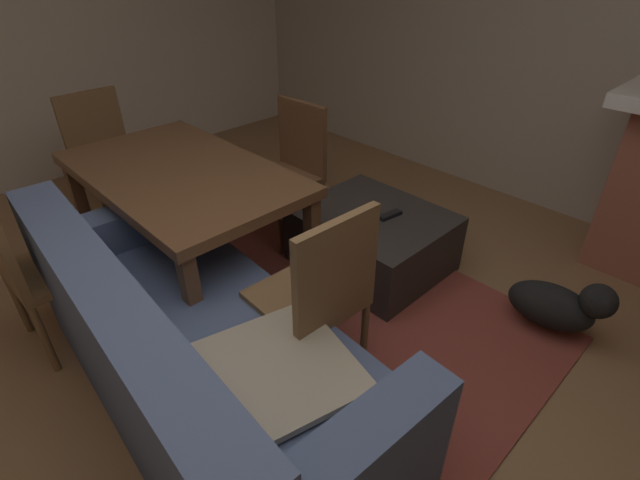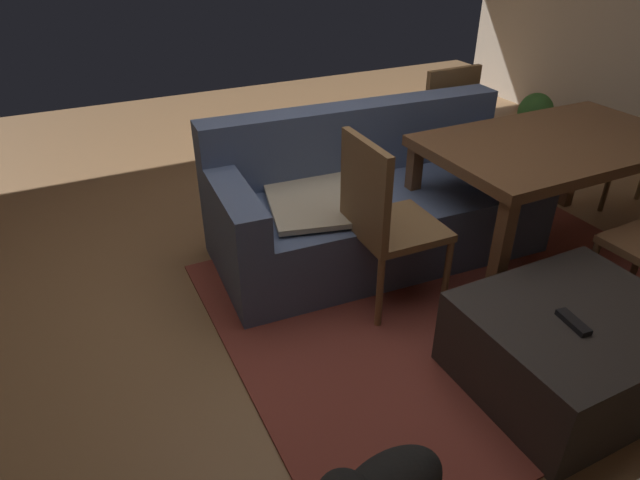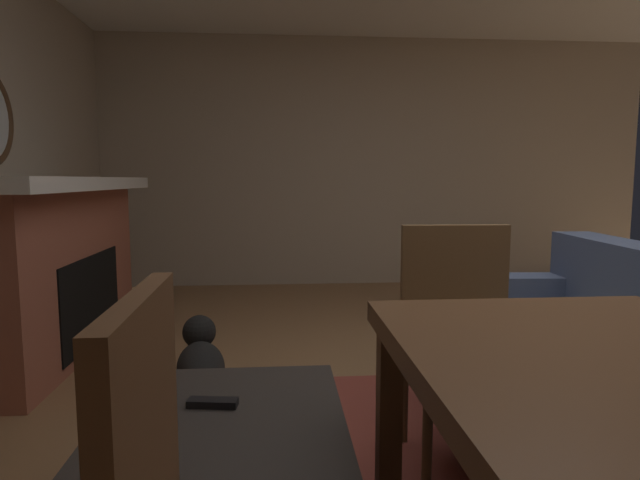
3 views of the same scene
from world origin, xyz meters
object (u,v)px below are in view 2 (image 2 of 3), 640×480
object	(u,v)px
couch	(372,203)
ottoman_coffee_table	(571,348)
tv_remote	(573,322)
dining_chair_north	(458,131)
dining_table	(555,153)
dining_chair_west	(382,215)
potted_plant	(535,116)

from	to	relation	value
couch	ottoman_coffee_table	bearing A→B (deg)	-82.71
tv_remote	dining_chair_north	bearing A→B (deg)	73.29
tv_remote	dining_table	xyz separation A→B (m)	(0.80, 0.93, 0.25)
dining_chair_west	dining_table	bearing A→B (deg)	-0.17
tv_remote	dining_chair_north	world-z (taller)	dining_chair_north
ottoman_coffee_table	dining_table	world-z (taller)	dining_table
couch	potted_plant	world-z (taller)	couch
tv_remote	dining_chair_west	bearing A→B (deg)	117.55
dining_table	couch	bearing A→B (deg)	150.54
tv_remote	couch	bearing A→B (deg)	101.08
ottoman_coffee_table	dining_chair_north	distance (m)	1.89
dining_table	potted_plant	world-z (taller)	dining_table
ottoman_coffee_table	dining_chair_north	xyz separation A→B (m)	(0.71, 1.72, 0.33)
dining_table	dining_chair_west	xyz separation A→B (m)	(-1.14, 0.00, -0.13)
ottoman_coffee_table	potted_plant	bearing A→B (deg)	47.88
dining_chair_north	potted_plant	distance (m)	1.58
ottoman_coffee_table	couch	bearing A→B (deg)	97.29
dining_table	dining_chair_west	distance (m)	1.15
dining_table	dining_chair_west	world-z (taller)	dining_chair_west
dining_table	dining_chair_west	bearing A→B (deg)	179.83
couch	dining_chair_west	distance (m)	0.60
dining_chair_north	dining_chair_west	bearing A→B (deg)	-143.92
dining_table	potted_plant	bearing A→B (deg)	45.88
tv_remote	ottoman_coffee_table	bearing A→B (deg)	29.53
dining_chair_north	potted_plant	bearing A→B (deg)	23.95
dining_chair_west	potted_plant	bearing A→B (deg)	29.71
dining_chair_west	potted_plant	world-z (taller)	dining_chair_west
ottoman_coffee_table	dining_chair_north	size ratio (longest dim) A/B	0.96
dining_table	dining_chair_west	size ratio (longest dim) A/B	1.61
ottoman_coffee_table	dining_chair_west	bearing A→B (deg)	115.73
ottoman_coffee_table	dining_chair_west	size ratio (longest dim) A/B	0.96
ottoman_coffee_table	tv_remote	distance (m)	0.23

